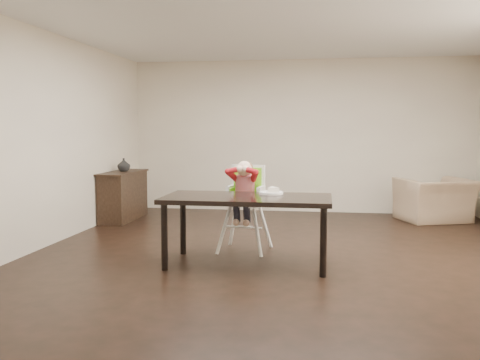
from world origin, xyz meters
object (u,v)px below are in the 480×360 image
at_px(high_chair, 245,187).
at_px(sideboard, 123,196).
at_px(dining_table, 247,204).
at_px(armchair, 435,193).

bearing_deg(high_chair, sideboard, 147.50).
height_order(dining_table, sideboard, sideboard).
bearing_deg(dining_table, sideboard, 133.41).
relative_size(dining_table, armchair, 1.72).
bearing_deg(sideboard, dining_table, -46.59).
bearing_deg(sideboard, high_chair, -39.12).
bearing_deg(high_chair, dining_table, -73.24).
distance_m(dining_table, high_chair, 0.70).
relative_size(dining_table, sideboard, 1.43).
xyz_separation_m(armchair, sideboard, (-4.98, -0.66, -0.06)).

